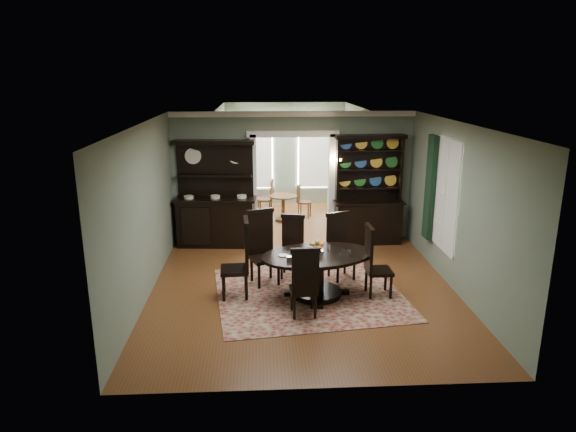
# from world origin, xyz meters

# --- Properties ---
(room) EXTENTS (5.51, 6.01, 3.01)m
(room) POSITION_xyz_m (0.00, 0.04, 1.58)
(room) COLOR brown
(room) RESTS_ON ground
(parlor) EXTENTS (3.51, 3.50, 3.01)m
(parlor) POSITION_xyz_m (0.00, 5.53, 1.52)
(parlor) COLOR brown
(parlor) RESTS_ON ground
(doorway_trim) EXTENTS (2.08, 0.25, 2.57)m
(doorway_trim) POSITION_xyz_m (0.00, 3.00, 1.62)
(doorway_trim) COLOR white
(doorway_trim) RESTS_ON floor
(right_window) EXTENTS (0.15, 1.47, 2.12)m
(right_window) POSITION_xyz_m (2.69, 0.93, 1.60)
(right_window) COLOR white
(right_window) RESTS_ON wall_right
(wall_sconce) EXTENTS (0.27, 0.21, 0.21)m
(wall_sconce) POSITION_xyz_m (0.95, 2.85, 1.89)
(wall_sconce) COLOR #AF882E
(wall_sconce) RESTS_ON back_wall_right
(rug) EXTENTS (3.58, 3.28, 0.01)m
(rug) POSITION_xyz_m (0.10, -0.15, 0.01)
(rug) COLOR maroon
(rug) RESTS_ON floor
(dining_table) EXTENTS (2.22, 2.21, 0.78)m
(dining_table) POSITION_xyz_m (0.23, -0.23, 0.55)
(dining_table) COLOR black
(dining_table) RESTS_ON rug
(centerpiece) EXTENTS (1.27, 0.82, 0.21)m
(centerpiece) POSITION_xyz_m (0.22, -0.16, 0.84)
(centerpiece) COLOR white
(centerpiece) RESTS_ON dining_table
(chair_far_left) EXTENTS (0.66, 0.64, 1.40)m
(chair_far_left) POSITION_xyz_m (-0.73, 0.48, 0.73)
(chair_far_left) COLOR black
(chair_far_left) RESTS_ON rug
(chair_far_mid) EXTENTS (0.52, 0.50, 1.21)m
(chair_far_mid) POSITION_xyz_m (-0.15, 0.77, 0.64)
(chair_far_mid) COLOR black
(chair_far_mid) RESTS_ON rug
(chair_far_right) EXTENTS (0.60, 0.59, 1.28)m
(chair_far_right) POSITION_xyz_m (0.74, 0.64, 0.67)
(chair_far_right) COLOR black
(chair_far_right) RESTS_ON rug
(chair_end_left) EXTENTS (0.52, 0.55, 1.42)m
(chair_end_left) POSITION_xyz_m (-1.10, -0.18, 0.74)
(chair_end_left) COLOR black
(chair_end_left) RESTS_ON rug
(chair_end_right) EXTENTS (0.46, 0.50, 1.29)m
(chair_end_right) POSITION_xyz_m (1.21, -0.27, 0.68)
(chair_end_right) COLOR black
(chair_end_right) RESTS_ON rug
(chair_near) EXTENTS (0.47, 0.45, 1.22)m
(chair_near) POSITION_xyz_m (-0.07, -1.06, 0.64)
(chair_near) COLOR black
(chair_near) RESTS_ON rug
(sideboard) EXTENTS (1.86, 0.78, 2.39)m
(sideboard) POSITION_xyz_m (-1.76, 2.72, 0.83)
(sideboard) COLOR black
(sideboard) RESTS_ON floor
(welsh_dresser) EXTENTS (1.61, 0.63, 2.50)m
(welsh_dresser) POSITION_xyz_m (1.72, 2.73, 0.90)
(welsh_dresser) COLOR black
(welsh_dresser) RESTS_ON floor
(parlor_table) EXTENTS (0.74, 0.74, 0.69)m
(parlor_table) POSITION_xyz_m (-0.15, 4.62, 0.45)
(parlor_table) COLOR brown
(parlor_table) RESTS_ON parlor_floor
(parlor_chair_left) EXTENTS (0.47, 0.45, 1.04)m
(parlor_chair_left) POSITION_xyz_m (-0.56, 4.97, 0.56)
(parlor_chair_left) COLOR brown
(parlor_chair_left) RESTS_ON parlor_floor
(parlor_chair_right) EXTENTS (0.42, 0.41, 0.90)m
(parlor_chair_right) POSITION_xyz_m (0.38, 4.89, 0.48)
(parlor_chair_right) COLOR brown
(parlor_chair_right) RESTS_ON parlor_floor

